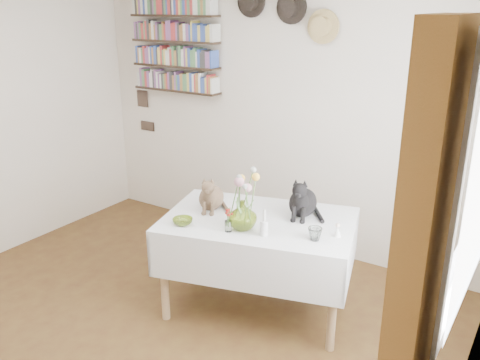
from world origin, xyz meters
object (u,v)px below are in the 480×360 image
Objects in this scene: dining_table at (259,241)px; tabby_cat at (211,191)px; bookshelf_unit at (175,45)px; black_cat at (303,195)px; flower_vase at (243,215)px.

dining_table is 0.52m from tabby_cat.
bookshelf_unit reaches higher than tabby_cat.
tabby_cat is at bearing -42.04° from bookshelf_unit.
tabby_cat is 0.29× the size of bookshelf_unit.
black_cat is at bearing -1.00° from tabby_cat.
dining_table is at bearing -18.17° from tabby_cat.
flower_vase is at bearing -47.20° from tabby_cat.
flower_vase is at bearing -38.29° from bookshelf_unit.
tabby_cat reaches higher than flower_vase.
dining_table is 5.44× the size of tabby_cat.
bookshelf_unit is (-1.20, 1.09, 0.96)m from tabby_cat.
tabby_cat is 0.89× the size of black_cat.
black_cat is 0.32× the size of bookshelf_unit.
flower_vase is 0.21× the size of bookshelf_unit.
bookshelf_unit is at bearing 143.84° from black_cat.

